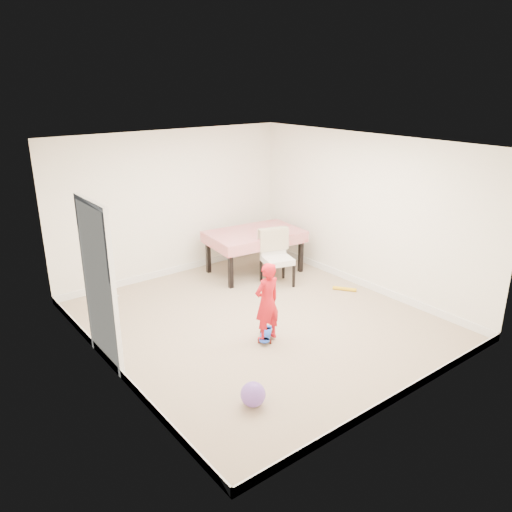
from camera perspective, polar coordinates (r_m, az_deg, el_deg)
ground at (r=7.50m, az=0.33°, el=-7.42°), size 5.00×5.00×0.00m
ceiling at (r=6.73m, az=0.38°, el=12.54°), size 4.50×5.00×0.04m
wall_back at (r=9.02m, az=-9.45°, el=5.83°), size 4.50×0.04×2.60m
wall_front at (r=5.40m, az=16.84°, el=-4.29°), size 4.50×0.04×2.60m
wall_left at (r=5.97m, az=-16.76°, el=-1.94°), size 0.04×5.00×2.60m
wall_right at (r=8.51m, az=12.31°, el=4.82°), size 0.04×5.00×2.60m
door at (r=6.34m, az=-17.46°, el=-3.44°), size 0.11×0.94×2.11m
baseboard_back at (r=9.39m, az=-9.06°, el=-1.52°), size 4.50×0.02×0.12m
baseboard_front at (r=5.99m, az=15.72°, el=-15.24°), size 4.50×0.02×0.12m
baseboard_left at (r=6.51m, az=-15.76°, el=-12.17°), size 0.02×5.00×0.12m
baseboard_right at (r=8.91m, az=11.78°, el=-2.91°), size 0.02×5.00×0.12m
dining_table at (r=9.19m, az=-0.16°, el=0.47°), size 1.78×1.23×0.79m
dining_chair at (r=8.61m, az=2.47°, el=-0.24°), size 0.68×0.74×0.97m
skateboard at (r=7.02m, az=1.12°, el=-9.10°), size 0.49×0.49×0.08m
child at (r=6.71m, az=1.26°, el=-5.55°), size 0.42×0.28×1.11m
balloon at (r=5.68m, az=-0.35°, el=-15.53°), size 0.28×0.28×0.28m
foam_toy at (r=8.64m, az=10.08°, el=-3.72°), size 0.28×0.36×0.06m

